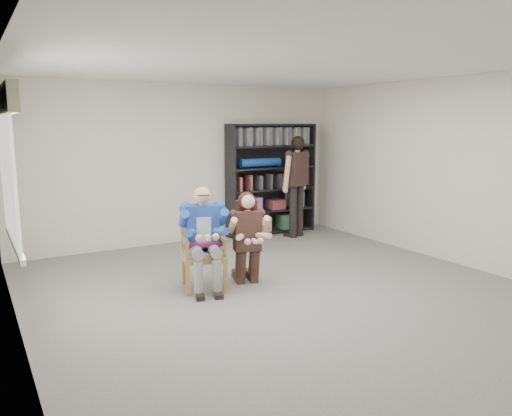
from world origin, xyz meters
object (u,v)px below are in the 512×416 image
kneeling_woman (248,239)px  bookshelf (271,179)px  armchair (204,250)px  standing_man (297,187)px  seated_man (203,238)px

kneeling_woman → bookshelf: 3.18m
armchair → kneeling_woman: kneeling_woman is taller
bookshelf → standing_man: 0.58m
kneeling_woman → standing_man: 2.94m
kneeling_woman → standing_man: bearing=58.3°
standing_man → armchair: bearing=-161.6°
bookshelf → standing_man: (0.23, -0.52, -0.12)m
kneeling_woman → bookshelf: bearing=68.2°
bookshelf → armchair: bearing=-136.4°
armchair → standing_man: standing_man is taller
seated_man → bookshelf: (2.50, 2.38, 0.38)m
kneeling_woman → bookshelf: size_ratio=0.58×
kneeling_woman → seated_man: bearing=-176.0°
seated_man → standing_man: size_ratio=0.71×
seated_man → standing_man: standing_man is taller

